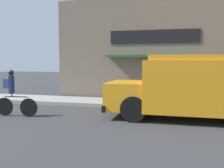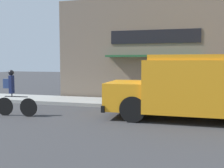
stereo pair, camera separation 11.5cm
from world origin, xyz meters
TOP-DOWN VIEW (x-y plane):
  - ground_plane at (0.00, 0.00)m, footprint 70.00×70.00m
  - sidewalk at (0.00, 1.03)m, footprint 28.00×2.05m
  - storefront at (-0.09, 2.25)m, footprint 15.76×0.97m
  - school_bus at (-0.80, -1.46)m, footprint 5.76×2.72m
  - cyclist at (-7.47, -2.62)m, footprint 1.72×0.21m

SIDE VIEW (x-z plane):
  - ground_plane at x=0.00m, z-range 0.00..0.00m
  - sidewalk at x=0.00m, z-range 0.00..0.16m
  - cyclist at x=-7.47m, z-range -0.05..1.71m
  - school_bus at x=-0.80m, z-range 0.05..2.36m
  - storefront at x=-0.09m, z-range 0.00..5.35m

